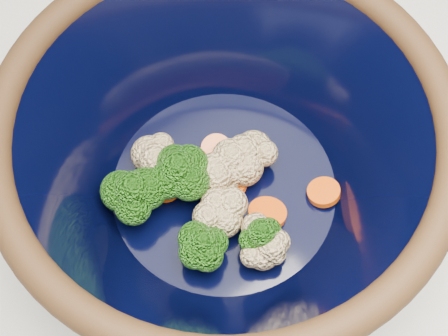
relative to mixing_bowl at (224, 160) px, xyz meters
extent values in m
cylinder|color=black|center=(0.00, 0.00, -0.07)|extent=(0.20, 0.20, 0.01)
torus|color=black|center=(0.00, 0.00, 0.05)|extent=(0.33, 0.33, 0.02)
cylinder|color=black|center=(0.00, 0.00, -0.05)|extent=(0.19, 0.19, 0.00)
cylinder|color=#608442|center=(-0.03, 0.02, -0.04)|extent=(0.01, 0.01, 0.02)
ellipsoid|color=#287416|center=(-0.03, 0.02, -0.01)|extent=(0.05, 0.05, 0.04)
cylinder|color=#608442|center=(-0.05, -0.04, -0.04)|extent=(0.01, 0.01, 0.02)
ellipsoid|color=#287416|center=(-0.05, -0.04, -0.02)|extent=(0.04, 0.04, 0.03)
cylinder|color=#608442|center=(-0.07, 0.02, -0.04)|extent=(0.01, 0.01, 0.02)
ellipsoid|color=#287416|center=(-0.07, 0.02, -0.01)|extent=(0.04, 0.04, 0.04)
cylinder|color=#608442|center=(-0.01, -0.06, -0.04)|extent=(0.01, 0.01, 0.02)
ellipsoid|color=#287416|center=(-0.01, -0.06, -0.02)|extent=(0.03, 0.03, 0.03)
sphere|color=beige|center=(0.02, 0.00, -0.03)|extent=(0.03, 0.03, 0.03)
sphere|color=beige|center=(0.00, -0.06, -0.03)|extent=(0.03, 0.03, 0.03)
sphere|color=beige|center=(-0.04, 0.05, -0.03)|extent=(0.03, 0.03, 0.03)
sphere|color=beige|center=(0.00, 0.00, -0.03)|extent=(0.03, 0.03, 0.03)
sphere|color=beige|center=(0.01, 0.00, -0.03)|extent=(0.03, 0.03, 0.03)
sphere|color=beige|center=(0.04, 0.01, -0.03)|extent=(0.03, 0.03, 0.03)
sphere|color=beige|center=(0.01, 0.01, -0.03)|extent=(0.03, 0.03, 0.03)
sphere|color=beige|center=(-0.02, -0.03, -0.03)|extent=(0.03, 0.03, 0.03)
sphere|color=beige|center=(-0.01, -0.07, -0.03)|extent=(0.03, 0.03, 0.03)
cylinder|color=#F1530A|center=(0.00, 0.00, -0.04)|extent=(0.03, 0.03, 0.01)
cylinder|color=#F1530A|center=(0.06, -0.05, -0.04)|extent=(0.03, 0.03, 0.01)
cylinder|color=#F1530A|center=(-0.04, 0.03, -0.04)|extent=(0.03, 0.03, 0.01)
cylinder|color=#F1530A|center=(0.01, 0.03, -0.04)|extent=(0.03, 0.03, 0.01)
cylinder|color=#F1530A|center=(0.01, -0.04, -0.04)|extent=(0.03, 0.03, 0.01)
cylinder|color=#F1530A|center=(0.00, 0.00, -0.04)|extent=(0.03, 0.03, 0.01)
camera|label=1|loc=(-0.13, -0.18, 0.41)|focal=50.00mm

